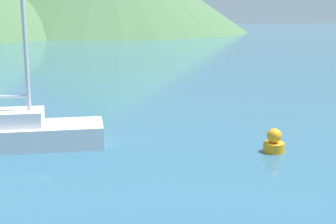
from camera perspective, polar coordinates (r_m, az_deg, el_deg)
name	(u,v)px	position (r m, az deg, el deg)	size (l,w,h in m)	color
sailboat_inner	(18,132)	(15.01, -17.82, -2.34)	(5.39, 2.82, 7.26)	silver
buoy_marker	(274,142)	(14.17, 12.80, -3.62)	(0.62, 0.62, 0.71)	orange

